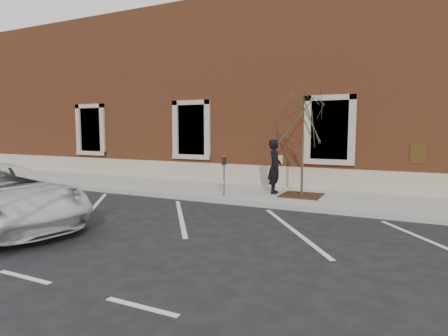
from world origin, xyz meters
The scene contains 9 objects.
ground centered at (0.00, 0.00, 0.00)m, with size 120.00×120.00×0.00m, color #28282B.
sidewalk_near centered at (0.00, 1.75, 0.07)m, with size 40.00×3.50×0.15m, color #B1B1A6.
curb_near centered at (0.00, -0.05, 0.07)m, with size 40.00×0.12×0.15m, color #9E9E99.
parking_stripes centered at (0.00, -2.20, 0.00)m, with size 28.00×4.40×0.01m, color silver, non-canonical shape.
building_civic centered at (0.00, 7.74, 4.00)m, with size 40.00×8.62×8.00m.
man centered at (1.45, 1.73, 1.11)m, with size 0.70×0.46×1.92m, color black.
parking_meter centered at (0.07, 0.46, 1.13)m, with size 0.13×0.10×1.41m.
tree_grate centered at (2.45, 1.67, 0.17)m, with size 1.34×1.34×0.03m, color #392012.
sapling centered at (2.45, 1.67, 2.86)m, with size 2.32×2.32×3.87m.
Camera 1 is at (5.55, -10.93, 2.44)m, focal length 30.00 mm.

